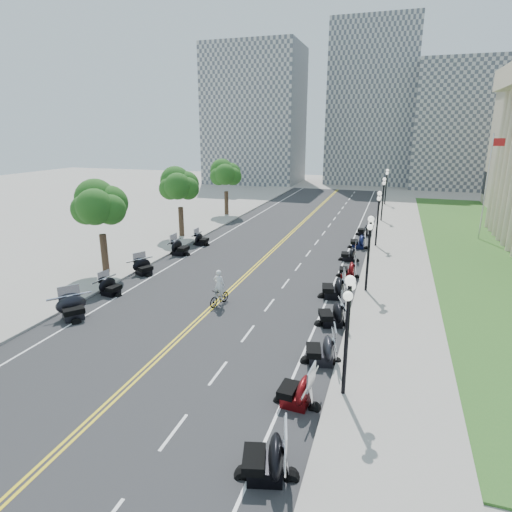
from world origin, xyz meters
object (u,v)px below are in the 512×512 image
(motorcycle_n_3, at_px, (296,388))
(bicycle, at_px, (219,297))
(cyclist_rider, at_px, (219,274))
(flagpole, at_px, (486,188))

(motorcycle_n_3, xyz_separation_m, bicycle, (-6.63, 8.19, -0.17))
(bicycle, bearing_deg, motorcycle_n_3, -34.99)
(motorcycle_n_3, relative_size, bicycle, 1.14)
(cyclist_rider, bearing_deg, motorcycle_n_3, 129.02)
(flagpole, xyz_separation_m, cyclist_rider, (-17.71, -22.91, -3.00))
(bicycle, height_order, cyclist_rider, cyclist_rider)
(flagpole, bearing_deg, cyclist_rider, -127.70)
(flagpole, height_order, cyclist_rider, flagpole)
(motorcycle_n_3, bearing_deg, bicycle, -136.87)
(bicycle, distance_m, cyclist_rider, 1.47)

